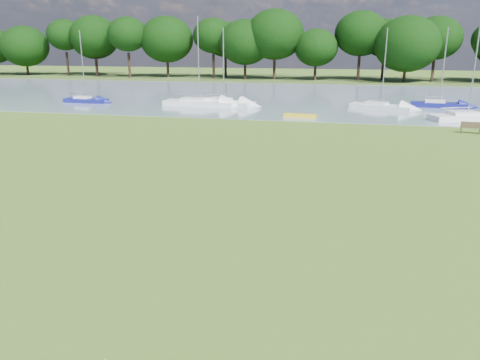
% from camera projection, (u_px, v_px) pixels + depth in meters
% --- Properties ---
extents(ground, '(220.00, 220.00, 0.00)m').
position_uv_depth(ground, '(266.00, 198.00, 21.72)').
color(ground, olive).
extents(river, '(220.00, 40.00, 0.10)m').
position_uv_depth(river, '(318.00, 97.00, 61.06)').
color(river, gray).
rests_on(river, ground).
extents(far_bank, '(220.00, 20.00, 0.40)m').
position_uv_depth(far_bank, '(327.00, 80.00, 89.15)').
color(far_bank, '#4C6626').
rests_on(far_bank, ground).
extents(riverbank_bench, '(1.59, 0.70, 0.94)m').
position_uv_depth(riverbank_bench, '(471.00, 128.00, 36.91)').
color(riverbank_bench, brown).
rests_on(riverbank_bench, ground).
extents(kayak, '(3.19, 0.97, 0.31)m').
position_uv_depth(kayak, '(300.00, 116.00, 44.70)').
color(kayak, yellow).
rests_on(kayak, river).
extents(tree_line, '(125.40, 10.08, 12.20)m').
position_uv_depth(tree_line, '(276.00, 40.00, 85.29)').
color(tree_line, black).
rests_on(tree_line, far_bank).
extents(sailboat_0, '(5.32, 1.71, 8.19)m').
position_uv_depth(sailboat_0, '(85.00, 99.00, 55.41)').
color(sailboat_0, navy).
rests_on(sailboat_0, river).
extents(sailboat_1, '(6.79, 4.27, 8.33)m').
position_uv_depth(sailboat_1, '(380.00, 105.00, 50.27)').
color(sailboat_1, white).
rests_on(sailboat_1, river).
extents(sailboat_2, '(8.31, 2.96, 9.58)m').
position_uv_depth(sailboat_2, '(199.00, 101.00, 52.54)').
color(sailboat_2, white).
rests_on(sailboat_2, river).
extents(sailboat_5, '(6.10, 2.32, 8.42)m').
position_uv_depth(sailboat_5, '(439.00, 103.00, 51.43)').
color(sailboat_5, navy).
rests_on(sailboat_5, river).
extents(sailboat_7, '(7.49, 4.14, 8.40)m').
position_uv_depth(sailboat_7, '(223.00, 101.00, 52.91)').
color(sailboat_7, white).
rests_on(sailboat_7, river).
extents(sailboat_8, '(7.30, 4.61, 8.45)m').
position_uv_depth(sailboat_8, '(467.00, 115.00, 42.92)').
color(sailboat_8, white).
rests_on(sailboat_8, river).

